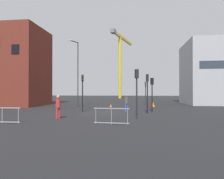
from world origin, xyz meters
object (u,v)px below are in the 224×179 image
(traffic_light_median, at_px, (83,87))
(traffic_cone_orange, at_px, (153,105))
(traffic_light_far, at_px, (145,89))
(traffic_light_crosswalk, at_px, (152,89))
(traffic_cone_striped, at_px, (111,106))
(streetlamp_tall, at_px, (77,69))
(traffic_light_verge, at_px, (137,86))
(traffic_light_corner, at_px, (147,87))
(pedestrian_waiting, at_px, (127,102))
(construction_crane, at_px, (120,55))
(pedestrian_walking, at_px, (58,105))

(traffic_light_median, height_order, traffic_cone_orange, traffic_light_median)
(traffic_light_far, bearing_deg, traffic_light_crosswalk, -88.21)
(traffic_light_far, height_order, traffic_cone_striped, traffic_light_far)
(traffic_light_crosswalk, relative_size, traffic_cone_orange, 5.21)
(traffic_cone_striped, bearing_deg, traffic_light_median, -109.59)
(streetlamp_tall, bearing_deg, traffic_light_far, 18.62)
(streetlamp_tall, height_order, traffic_cone_orange, streetlamp_tall)
(traffic_light_verge, relative_size, traffic_cone_striped, 8.37)
(traffic_light_median, xyz_separation_m, traffic_cone_striped, (2.20, 6.18, -2.44))
(traffic_cone_orange, bearing_deg, traffic_light_corner, -98.81)
(traffic_light_crosswalk, height_order, pedestrian_waiting, traffic_light_crosswalk)
(pedestrian_waiting, bearing_deg, construction_crane, 95.56)
(traffic_light_corner, relative_size, traffic_light_median, 0.98)
(traffic_cone_orange, bearing_deg, traffic_light_median, -137.95)
(traffic_light_crosswalk, xyz_separation_m, pedestrian_waiting, (-2.71, -0.42, -1.38))
(pedestrian_walking, bearing_deg, traffic_light_far, 64.69)
(streetlamp_tall, height_order, traffic_light_crosswalk, streetlamp_tall)
(traffic_light_verge, distance_m, traffic_cone_orange, 12.36)
(traffic_light_corner, xyz_separation_m, traffic_light_far, (0.30, 11.05, -0.13))
(traffic_light_crosswalk, height_order, traffic_light_median, traffic_light_median)
(traffic_light_crosswalk, bearing_deg, traffic_light_far, 91.79)
(traffic_light_far, relative_size, traffic_cone_striped, 7.83)
(streetlamp_tall, relative_size, traffic_light_corner, 2.41)
(construction_crane, xyz_separation_m, streetlamp_tall, (-3.46, -34.21, -8.18))
(traffic_light_verge, bearing_deg, construction_crane, 96.23)
(traffic_light_crosswalk, bearing_deg, traffic_light_corner, -108.81)
(construction_crane, bearing_deg, traffic_light_median, -90.93)
(construction_crane, xyz_separation_m, traffic_cone_orange, (7.28, -34.16, -13.20))
(traffic_light_corner, bearing_deg, traffic_light_crosswalk, 71.19)
(pedestrian_waiting, bearing_deg, traffic_light_far, 76.08)
(traffic_light_verge, distance_m, traffic_cone_striped, 11.74)
(traffic_cone_striped, bearing_deg, traffic_light_crosswalk, -44.61)
(pedestrian_walking, xyz_separation_m, pedestrian_waiting, (5.10, 6.15, -0.03))
(traffic_light_corner, height_order, traffic_light_far, traffic_light_corner)
(traffic_light_far, xyz_separation_m, pedestrian_waiting, (-2.41, -9.75, -1.41))
(traffic_light_corner, xyz_separation_m, traffic_light_verge, (-1.04, -4.15, 0.03))
(traffic_light_crosswalk, height_order, traffic_light_verge, traffic_light_verge)
(traffic_cone_striped, bearing_deg, traffic_light_corner, -56.23)
(traffic_light_far, relative_size, pedestrian_waiting, 2.01)
(traffic_light_crosswalk, height_order, traffic_cone_striped, traffic_light_crosswalk)
(traffic_light_median, relative_size, traffic_cone_orange, 5.69)
(traffic_light_far, relative_size, traffic_light_verge, 0.94)
(traffic_cone_orange, bearing_deg, streetlamp_tall, -179.76)
(traffic_light_crosswalk, distance_m, traffic_light_verge, 6.10)
(streetlamp_tall, xyz_separation_m, traffic_light_corner, (9.53, -7.74, -2.74))
(traffic_cone_orange, distance_m, traffic_cone_striped, 5.84)
(streetlamp_tall, bearing_deg, traffic_cone_striped, -10.73)
(traffic_light_far, bearing_deg, pedestrian_waiting, -103.92)
(construction_crane, bearing_deg, pedestrian_waiting, -84.44)
(traffic_cone_striped, bearing_deg, streetlamp_tall, 169.27)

